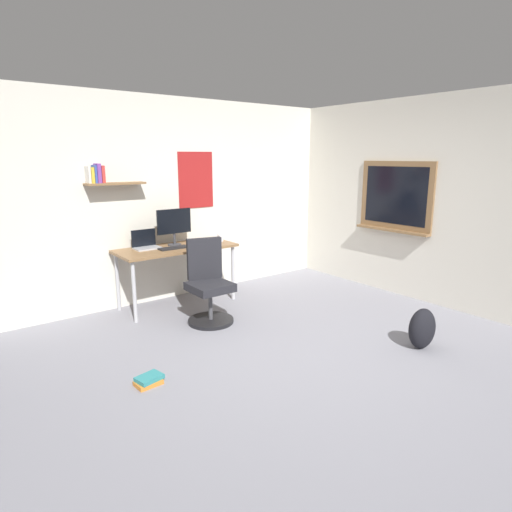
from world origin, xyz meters
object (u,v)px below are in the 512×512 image
Objects in this scene: office_chair at (208,287)px; computer_mouse at (194,245)px; laptop at (146,244)px; backpack at (422,329)px; monitor_primary at (174,224)px; coffee_mug at (220,238)px; book_stack_on_floor at (149,380)px; desk at (176,253)px; keyboard at (174,248)px.

office_chair is 0.76m from computer_mouse.
backpack is at bearing -59.80° from laptop.
office_chair is 1.03m from monitor_primary.
monitor_primary is 5.04× the size of coffee_mug.
book_stack_on_floor is (-1.18, -1.75, -0.99)m from monitor_primary.
computer_mouse is at bearing -21.12° from desk.
computer_mouse is (0.19, 0.64, 0.37)m from office_chair.
monitor_primary reaches higher than computer_mouse.
monitor_primary is (0.04, 0.10, 0.35)m from desk.
backpack is at bearing -63.93° from desk.
computer_mouse is 2.20m from book_stack_on_floor.
monitor_primary reaches higher than laptop.
laptop is at bearing 111.87° from office_chair.
keyboard is 1.53× the size of book_stack_on_floor.
book_stack_on_floor is (-1.16, -0.93, -0.37)m from office_chair.
coffee_mug is 2.75m from backpack.
book_stack_on_floor is (-1.14, -1.65, -0.64)m from desk.
office_chair reaches higher than computer_mouse.
backpack is (0.65, -2.61, -0.60)m from coffee_mug.
laptop is at bearing 156.80° from computer_mouse.
computer_mouse is at bearing 112.98° from backpack.
monitor_primary is 0.66m from coffee_mug.
laptop reaches higher than coffee_mug.
backpack is 2.63m from book_stack_on_floor.
office_chair reaches higher than coffee_mug.
backpack is at bearing -22.08° from book_stack_on_floor.
book_stack_on_floor is at bearing -137.71° from coffee_mug.
monitor_primary is 1.25× the size of keyboard.
coffee_mug is at bearing -10.55° from laptop.
desk is at bearing -24.46° from laptop.
coffee_mug is at bearing 42.29° from book_stack_on_floor.
keyboard is at bearing 55.74° from book_stack_on_floor.
office_chair reaches higher than keyboard.
backpack is at bearing -65.41° from monitor_primary.
monitor_primary is at bearing -7.44° from laptop.
desk is 0.36m from monitor_primary.
keyboard is (-0.11, -0.18, -0.26)m from monitor_primary.
monitor_primary reaches higher than book_stack_on_floor.
computer_mouse is 2.84m from backpack.
book_stack_on_floor is (-1.78, -1.62, -0.77)m from coffee_mug.
monitor_primary is at bearing 70.26° from desk.
coffee_mug is at bearing 6.60° from computer_mouse.
desk is 3.18× the size of monitor_primary.
desk is at bearing 177.34° from coffee_mug.
desk is at bearing 116.07° from backpack.
computer_mouse is at bearing -173.40° from coffee_mug.
computer_mouse reaches higher than desk.
monitor_primary is 0.34m from keyboard.
computer_mouse is (0.28, 0.00, 0.01)m from keyboard.
desk is at bearing 158.88° from computer_mouse.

